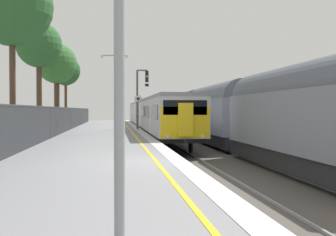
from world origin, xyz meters
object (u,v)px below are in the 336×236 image
object	(u,v)px
speed_limit_sign	(138,108)
background_tree_left	(57,65)
platform_lamp_mid	(115,87)
background_tree_centre	(39,47)
signal_gantry	(140,92)
commuter_train_at_platform	(151,114)
background_tree_right	(10,8)
freight_train_adjacent_track	(217,112)
background_tree_back	(66,72)

from	to	relation	value
speed_limit_sign	background_tree_left	bearing A→B (deg)	172.70
platform_lamp_mid	background_tree_centre	size ratio (longest dim) A/B	0.72
signal_gantry	background_tree_left	world-z (taller)	background_tree_left
commuter_train_at_platform	background_tree_centre	world-z (taller)	background_tree_centre
background_tree_centre	background_tree_right	distance (m)	8.78
background_tree_centre	background_tree_right	size ratio (longest dim) A/B	0.88
background_tree_centre	background_tree_right	xyz separation A→B (m)	(0.11, -8.75, 0.69)
freight_train_adjacent_track	signal_gantry	bearing A→B (deg)	132.06
signal_gantry	background_tree_centre	xyz separation A→B (m)	(-7.56, -6.62, 2.85)
speed_limit_sign	commuter_train_at_platform	bearing A→B (deg)	78.14
signal_gantry	background_tree_back	size ratio (longest dim) A/B	0.66
background_tree_left	background_tree_back	xyz separation A→B (m)	(-1.07, 15.74, 0.80)
background_tree_centre	background_tree_right	bearing A→B (deg)	-89.26
speed_limit_sign	background_tree_centre	xyz separation A→B (m)	(-7.20, -3.67, 4.28)
freight_train_adjacent_track	speed_limit_sign	world-z (taller)	freight_train_adjacent_track
commuter_train_at_platform	background_tree_back	size ratio (longest dim) A/B	5.25
speed_limit_sign	freight_train_adjacent_track	bearing A→B (deg)	-28.13
commuter_train_at_platform	background_tree_left	bearing A→B (deg)	-136.51
commuter_train_at_platform	freight_train_adjacent_track	size ratio (longest dim) A/B	0.99
commuter_train_at_platform	background_tree_centre	distance (m)	16.14
background_tree_left	background_tree_back	world-z (taller)	background_tree_back
freight_train_adjacent_track	speed_limit_sign	bearing A→B (deg)	151.87
platform_lamp_mid	background_tree_back	distance (m)	21.61
background_tree_left	background_tree_centre	bearing A→B (deg)	-98.40
background_tree_left	background_tree_back	bearing A→B (deg)	93.91
freight_train_adjacent_track	background_tree_left	xyz separation A→B (m)	(-12.39, 3.97, 3.85)
platform_lamp_mid	background_tree_centre	distance (m)	6.01
background_tree_back	commuter_train_at_platform	bearing A→B (deg)	-39.49
background_tree_centre	background_tree_right	world-z (taller)	background_tree_right
signal_gantry	background_tree_left	distance (m)	7.51
commuter_train_at_platform	platform_lamp_mid	size ratio (longest dim) A/B	7.44
commuter_train_at_platform	background_tree_left	distance (m)	12.26
commuter_train_at_platform	background_tree_centre	xyz separation A→B (m)	(-9.05, -12.46, 4.86)
freight_train_adjacent_track	platform_lamp_mid	distance (m)	8.02
freight_train_adjacent_track	background_tree_centre	bearing A→B (deg)	-177.64
commuter_train_at_platform	speed_limit_sign	bearing A→B (deg)	-101.86
platform_lamp_mid	signal_gantry	bearing A→B (deg)	72.18
background_tree_right	background_tree_back	size ratio (longest dim) A/B	1.12
commuter_train_at_platform	freight_train_adjacent_track	distance (m)	12.58
background_tree_right	background_tree_left	bearing A→B (deg)	87.61
commuter_train_at_platform	signal_gantry	size ratio (longest dim) A/B	8.01
freight_train_adjacent_track	speed_limit_sign	xyz separation A→B (m)	(-5.85, 3.13, 0.35)
freight_train_adjacent_track	background_tree_centre	distance (m)	13.86
freight_train_adjacent_track	signal_gantry	distance (m)	8.38
signal_gantry	background_tree_back	xyz separation A→B (m)	(-7.97, 13.63, 2.87)
platform_lamp_mid	background_tree_left	distance (m)	7.05
background_tree_left	background_tree_centre	distance (m)	4.62
signal_gantry	background_tree_left	size ratio (longest dim) A/B	0.74
background_tree_left	commuter_train_at_platform	bearing A→B (deg)	43.49
signal_gantry	platform_lamp_mid	world-z (taller)	platform_lamp_mid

